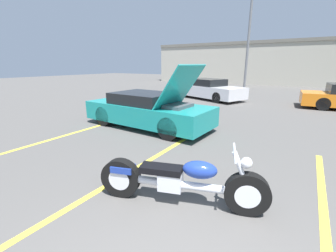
{
  "coord_description": "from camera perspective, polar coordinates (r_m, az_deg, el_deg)",
  "views": [
    {
      "loc": [
        0.43,
        -0.89,
        2.1
      ],
      "look_at": [
        -2.05,
        3.12,
        0.8
      ],
      "focal_mm": 24.0,
      "sensor_mm": 36.0,
      "label": 1
    }
  ],
  "objects": [
    {
      "name": "parked_car_left_row",
      "position": [
        14.36,
        10.17,
        9.14
      ],
      "size": [
        4.87,
        3.32,
        1.22
      ],
      "rotation": [
        0.0,
        0.0,
        -0.39
      ],
      "color": "silver",
      "rests_on": "ground"
    },
    {
      "name": "far_building",
      "position": [
        26.96,
        31.78,
        13.72
      ],
      "size": [
        32.0,
        4.2,
        4.4
      ],
      "color": "#B2AD9E",
      "rests_on": "ground"
    },
    {
      "name": "motorcycle",
      "position": [
        3.51,
        2.94,
        -13.79
      ],
      "size": [
        2.51,
        1.04,
        0.96
      ],
      "rotation": [
        0.0,
        0.0,
        0.31
      ],
      "color": "black",
      "rests_on": "ground"
    },
    {
      "name": "parking_stripe_back",
      "position": [
        3.93,
        34.96,
        -19.91
      ],
      "size": [
        0.12,
        5.61,
        0.01
      ],
      "primitive_type": "cube",
      "color": "yellow",
      "rests_on": "ground"
    },
    {
      "name": "parking_stripe_middle",
      "position": [
        4.82,
        -8.1,
        -10.54
      ],
      "size": [
        0.12,
        5.61,
        0.01
      ],
      "primitive_type": "cube",
      "color": "yellow",
      "rests_on": "ground"
    },
    {
      "name": "show_car_hood_open",
      "position": [
        7.68,
        -5.04,
        4.05
      ],
      "size": [
        4.53,
        1.94,
        2.1
      ],
      "rotation": [
        0.0,
        0.0,
        -0.05
      ],
      "color": "teal",
      "rests_on": "ground"
    },
    {
      "name": "parking_stripe_foreground",
      "position": [
        7.24,
        -28.56,
        -3.35
      ],
      "size": [
        0.12,
        5.61,
        0.01
      ],
      "primitive_type": "cube",
      "color": "yellow",
      "rests_on": "ground"
    },
    {
      "name": "light_pole",
      "position": [
        18.88,
        20.27,
        22.83
      ],
      "size": [
        1.21,
        0.28,
        8.85
      ],
      "color": "slate",
      "rests_on": "ground"
    }
  ]
}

